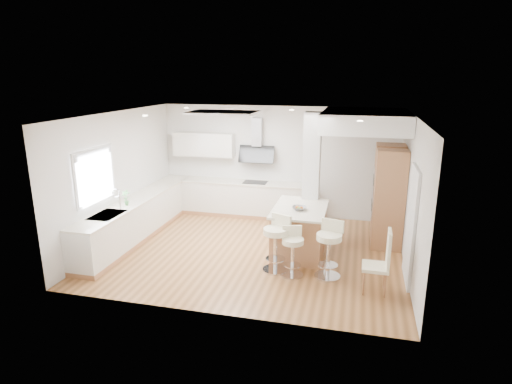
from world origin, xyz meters
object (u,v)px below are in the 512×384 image
(peninsula, at_px, (300,230))
(dining_chair, at_px, (382,260))
(bar_stool_a, at_px, (276,240))
(bar_stool_b, at_px, (293,249))
(bar_stool_c, at_px, (329,246))

(peninsula, height_order, dining_chair, dining_chair)
(bar_stool_a, xyz_separation_m, bar_stool_b, (0.32, -0.12, -0.09))
(bar_stool_c, distance_m, dining_chair, 0.97)
(dining_chair, bearing_deg, bar_stool_a, 167.80)
(bar_stool_a, relative_size, bar_stool_b, 1.17)
(bar_stool_b, height_order, bar_stool_c, bar_stool_c)
(bar_stool_a, xyz_separation_m, dining_chair, (1.86, -0.41, -0.01))
(bar_stool_a, distance_m, dining_chair, 1.90)
(peninsula, xyz_separation_m, bar_stool_c, (0.67, -0.99, 0.10))
(dining_chair, bearing_deg, bar_stool_c, 157.38)
(bar_stool_a, distance_m, bar_stool_c, 0.97)
(peninsula, relative_size, bar_stool_c, 1.51)
(peninsula, relative_size, bar_stool_a, 1.49)
(bar_stool_c, relative_size, dining_chair, 0.95)
(peninsula, height_order, bar_stool_b, peninsula)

